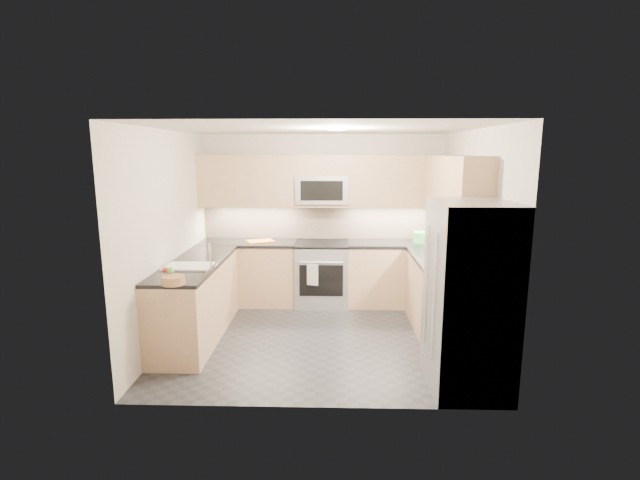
# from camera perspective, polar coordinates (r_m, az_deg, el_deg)

# --- Properties ---
(floor) EXTENTS (3.60, 3.20, 0.00)m
(floor) POSITION_cam_1_polar(r_m,az_deg,el_deg) (5.83, -0.10, -11.84)
(floor) COLOR #27272C
(floor) RESTS_ON ground
(ceiling) EXTENTS (3.60, 3.20, 0.02)m
(ceiling) POSITION_cam_1_polar(r_m,az_deg,el_deg) (5.38, -0.11, 13.54)
(ceiling) COLOR beige
(ceiling) RESTS_ON wall_back
(wall_back) EXTENTS (3.60, 0.02, 2.50)m
(wall_back) POSITION_cam_1_polar(r_m,az_deg,el_deg) (7.05, 0.28, 2.71)
(wall_back) COLOR beige
(wall_back) RESTS_ON floor
(wall_front) EXTENTS (3.60, 0.02, 2.50)m
(wall_front) POSITION_cam_1_polar(r_m,az_deg,el_deg) (3.91, -0.80, -3.93)
(wall_front) COLOR beige
(wall_front) RESTS_ON floor
(wall_left) EXTENTS (0.02, 3.20, 2.50)m
(wall_left) POSITION_cam_1_polar(r_m,az_deg,el_deg) (5.81, -18.16, 0.41)
(wall_left) COLOR beige
(wall_left) RESTS_ON floor
(wall_right) EXTENTS (0.02, 3.20, 2.50)m
(wall_right) POSITION_cam_1_polar(r_m,az_deg,el_deg) (5.71, 18.28, 0.23)
(wall_right) COLOR beige
(wall_right) RESTS_ON floor
(base_cab_back_left) EXTENTS (1.42, 0.60, 0.90)m
(base_cab_back_left) POSITION_cam_1_polar(r_m,az_deg,el_deg) (7.02, -8.73, -4.11)
(base_cab_back_left) COLOR tan
(base_cab_back_left) RESTS_ON floor
(base_cab_back_right) EXTENTS (1.42, 0.60, 0.90)m
(base_cab_back_right) POSITION_cam_1_polar(r_m,az_deg,el_deg) (6.97, 9.24, -4.24)
(base_cab_back_right) COLOR tan
(base_cab_back_right) RESTS_ON floor
(base_cab_right) EXTENTS (0.60, 1.70, 0.90)m
(base_cab_right) POSITION_cam_1_polar(r_m,az_deg,el_deg) (5.96, 14.63, -7.06)
(base_cab_right) COLOR tan
(base_cab_right) RESTS_ON floor
(base_cab_peninsula) EXTENTS (0.60, 2.00, 0.90)m
(base_cab_peninsula) POSITION_cam_1_polar(r_m,az_deg,el_deg) (5.90, -14.93, -7.25)
(base_cab_peninsula) COLOR tan
(base_cab_peninsula) RESTS_ON floor
(countertop_back_left) EXTENTS (1.42, 0.63, 0.04)m
(countertop_back_left) POSITION_cam_1_polar(r_m,az_deg,el_deg) (6.92, -8.84, -0.35)
(countertop_back_left) COLOR black
(countertop_back_left) RESTS_ON base_cab_back_left
(countertop_back_right) EXTENTS (1.42, 0.63, 0.04)m
(countertop_back_right) POSITION_cam_1_polar(r_m,az_deg,el_deg) (6.87, 9.35, -0.44)
(countertop_back_right) COLOR black
(countertop_back_right) RESTS_ON base_cab_back_right
(countertop_right) EXTENTS (0.63, 1.70, 0.04)m
(countertop_right) POSITION_cam_1_polar(r_m,az_deg,el_deg) (5.84, 14.85, -2.66)
(countertop_right) COLOR black
(countertop_right) RESTS_ON base_cab_right
(countertop_peninsula) EXTENTS (0.63, 2.00, 0.04)m
(countertop_peninsula) POSITION_cam_1_polar(r_m,az_deg,el_deg) (5.78, -15.16, -2.81)
(countertop_peninsula) COLOR black
(countertop_peninsula) RESTS_ON base_cab_peninsula
(upper_cab_back) EXTENTS (3.60, 0.35, 0.75)m
(upper_cab_back) POSITION_cam_1_polar(r_m,az_deg,el_deg) (6.81, 0.25, 7.29)
(upper_cab_back) COLOR tan
(upper_cab_back) RESTS_ON wall_back
(upper_cab_right) EXTENTS (0.35, 1.95, 0.75)m
(upper_cab_right) POSITION_cam_1_polar(r_m,az_deg,el_deg) (5.85, 16.20, 6.28)
(upper_cab_right) COLOR tan
(upper_cab_right) RESTS_ON wall_right
(backsplash_back) EXTENTS (3.60, 0.01, 0.51)m
(backsplash_back) POSITION_cam_1_polar(r_m,az_deg,el_deg) (7.05, 0.28, 2.26)
(backsplash_back) COLOR tan
(backsplash_back) RESTS_ON wall_back
(backsplash_right) EXTENTS (0.01, 2.30, 0.51)m
(backsplash_right) POSITION_cam_1_polar(r_m,az_deg,el_deg) (6.14, 17.02, 0.50)
(backsplash_right) COLOR tan
(backsplash_right) RESTS_ON wall_right
(gas_range) EXTENTS (0.76, 0.65, 0.91)m
(gas_range) POSITION_cam_1_polar(r_m,az_deg,el_deg) (6.89, 0.22, -4.24)
(gas_range) COLOR #9B9DA2
(gas_range) RESTS_ON floor
(range_cooktop) EXTENTS (0.76, 0.65, 0.03)m
(range_cooktop) POSITION_cam_1_polar(r_m,az_deg,el_deg) (6.78, 0.22, -0.48)
(range_cooktop) COLOR black
(range_cooktop) RESTS_ON gas_range
(oven_door_glass) EXTENTS (0.62, 0.02, 0.45)m
(oven_door_glass) POSITION_cam_1_polar(r_m,az_deg,el_deg) (6.57, 0.15, -5.03)
(oven_door_glass) COLOR black
(oven_door_glass) RESTS_ON gas_range
(oven_handle) EXTENTS (0.60, 0.02, 0.02)m
(oven_handle) POSITION_cam_1_polar(r_m,az_deg,el_deg) (6.48, 0.14, -2.78)
(oven_handle) COLOR #B2B5BA
(oven_handle) RESTS_ON gas_range
(microwave) EXTENTS (0.76, 0.40, 0.40)m
(microwave) POSITION_cam_1_polar(r_m,az_deg,el_deg) (6.80, 0.25, 6.23)
(microwave) COLOR #999AA0
(microwave) RESTS_ON upper_cab_back
(microwave_door) EXTENTS (0.60, 0.01, 0.28)m
(microwave_door) POSITION_cam_1_polar(r_m,az_deg,el_deg) (6.59, 0.21, 6.08)
(microwave_door) COLOR black
(microwave_door) RESTS_ON microwave
(refrigerator) EXTENTS (0.70, 0.90, 1.80)m
(refrigerator) POSITION_cam_1_polar(r_m,az_deg,el_deg) (4.62, 17.88, -6.65)
(refrigerator) COLOR #96989E
(refrigerator) RESTS_ON floor
(fridge_handle_left) EXTENTS (0.02, 0.02, 1.20)m
(fridge_handle_left) POSITION_cam_1_polar(r_m,az_deg,el_deg) (4.34, 13.85, -6.84)
(fridge_handle_left) COLOR #B2B5BA
(fridge_handle_left) RESTS_ON refrigerator
(fridge_handle_right) EXTENTS (0.02, 0.02, 1.20)m
(fridge_handle_right) POSITION_cam_1_polar(r_m,az_deg,el_deg) (4.68, 12.93, -5.51)
(fridge_handle_right) COLOR #B2B5BA
(fridge_handle_right) RESTS_ON refrigerator
(sink_basin) EXTENTS (0.52, 0.38, 0.16)m
(sink_basin) POSITION_cam_1_polar(r_m,az_deg,el_deg) (5.56, -15.87, -3.82)
(sink_basin) COLOR white
(sink_basin) RESTS_ON base_cab_peninsula
(faucet) EXTENTS (0.03, 0.03, 0.28)m
(faucet) POSITION_cam_1_polar(r_m,az_deg,el_deg) (5.44, -13.37, -1.84)
(faucet) COLOR silver
(faucet) RESTS_ON countertop_peninsula
(utensil_bowl) EXTENTS (0.30, 0.30, 0.15)m
(utensil_bowl) POSITION_cam_1_polar(r_m,az_deg,el_deg) (6.91, 12.49, 0.33)
(utensil_bowl) COLOR green
(utensil_bowl) RESTS_ON countertop_back_right
(cutting_board) EXTENTS (0.46, 0.40, 0.01)m
(cutting_board) POSITION_cam_1_polar(r_m,az_deg,el_deg) (6.90, -7.35, -0.12)
(cutting_board) COLOR orange
(cutting_board) RESTS_ON countertop_back_left
(fruit_basket) EXTENTS (0.24, 0.24, 0.08)m
(fruit_basket) POSITION_cam_1_polar(r_m,az_deg,el_deg) (4.86, -17.62, -4.74)
(fruit_basket) COLOR #9F704A
(fruit_basket) RESTS_ON countertop_peninsula
(fruit_apple) EXTENTS (0.06, 0.06, 0.06)m
(fruit_apple) POSITION_cam_1_polar(r_m,az_deg,el_deg) (4.99, -18.50, -3.54)
(fruit_apple) COLOR #A81A13
(fruit_apple) RESTS_ON fruit_basket
(fruit_pear) EXTENTS (0.07, 0.07, 0.07)m
(fruit_pear) POSITION_cam_1_polar(r_m,az_deg,el_deg) (4.96, -17.89, -3.59)
(fruit_pear) COLOR #56A848
(fruit_pear) RESTS_ON fruit_basket
(dish_towel_check) EXTENTS (0.16, 0.07, 0.31)m
(dish_towel_check) POSITION_cam_1_polar(r_m,az_deg,el_deg) (6.51, -0.93, -4.27)
(dish_towel_check) COLOR silver
(dish_towel_check) RESTS_ON oven_handle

